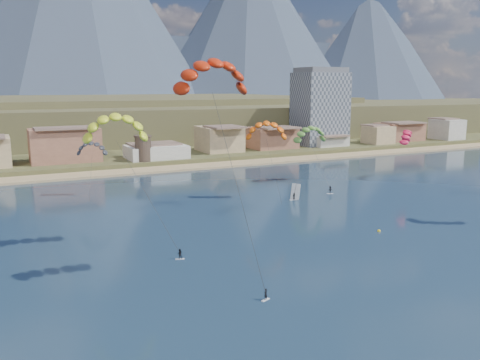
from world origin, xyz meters
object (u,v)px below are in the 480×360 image
object	(u,v)px
kitesurfer_green	(311,132)
watchtower	(143,148)
kitesurfer_red	(212,71)
apartment_tower	(320,107)
windsurfer	(295,195)
kitesurfer_yellow	(116,124)
buoy	(379,231)

from	to	relation	value
kitesurfer_green	watchtower	bearing A→B (deg)	127.28
watchtower	kitesurfer_green	distance (m)	57.86
kitesurfer_red	apartment_tower	bearing A→B (deg)	49.38
windsurfer	kitesurfer_red	bearing A→B (deg)	-134.65
kitesurfer_yellow	apartment_tower	bearing A→B (deg)	41.32
apartment_tower	kitesurfer_yellow	distance (m)	141.04
windsurfer	buoy	xyz separation A→B (m)	(-0.08, -28.98, -1.11)
kitesurfer_yellow	buoy	distance (m)	50.74
windsurfer	buoy	world-z (taller)	windsurfer
watchtower	buoy	world-z (taller)	watchtower
watchtower	windsurfer	distance (m)	65.95
watchtower	kitesurfer_red	xyz separation A→B (m)	(-18.00, -100.27, 21.93)
kitesurfer_red	windsurfer	bearing A→B (deg)	45.35
kitesurfer_yellow	buoy	world-z (taller)	kitesurfer_yellow
watchtower	kitesurfer_red	world-z (taller)	kitesurfer_red
kitesurfer_yellow	buoy	size ratio (longest dim) A/B	39.05
kitesurfer_red	buoy	distance (m)	47.04
windsurfer	buoy	size ratio (longest dim) A/B	6.16
kitesurfer_yellow	windsurfer	bearing A→B (deg)	19.81
kitesurfer_red	kitesurfer_yellow	distance (m)	23.90
kitesurfer_red	kitesurfer_yellow	xyz separation A→B (m)	(-7.91, 21.16, -7.80)
watchtower	kitesurfer_green	bearing A→B (deg)	-52.72
buoy	kitesurfer_green	bearing A→B (deg)	70.93
kitesurfer_yellow	kitesurfer_green	world-z (taller)	kitesurfer_yellow
watchtower	kitesurfer_yellow	distance (m)	84.43
apartment_tower	kitesurfer_red	xyz separation A→B (m)	(-98.00, -114.27, 10.48)
kitesurfer_yellow	kitesurfer_green	distance (m)	69.58
apartment_tower	watchtower	distance (m)	82.02
kitesurfer_yellow	buoy	xyz separation A→B (m)	(44.64, -12.87, -20.40)
kitesurfer_red	windsurfer	size ratio (longest dim) A/B	8.08
kitesurfer_red	buoy	size ratio (longest dim) A/B	49.71
kitesurfer_red	buoy	world-z (taller)	kitesurfer_red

